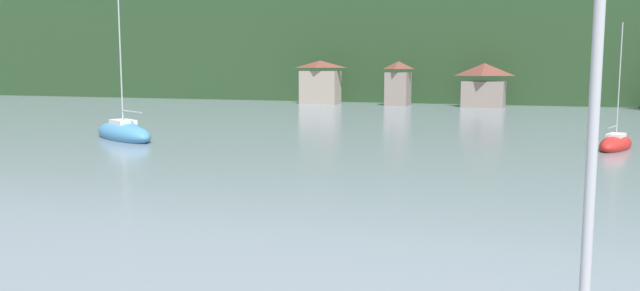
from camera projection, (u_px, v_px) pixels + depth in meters
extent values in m
cube|color=#264223|center=(507.00, 43.00, 122.44)|extent=(352.00, 66.11, 20.92)
ellipsoid|color=#264223|center=(323.00, 61.00, 154.07)|extent=(246.40, 46.28, 51.92)
cube|color=gray|center=(320.00, 87.00, 95.44)|extent=(5.80, 3.18, 5.03)
pyramid|color=brown|center=(320.00, 64.00, 95.00)|extent=(6.09, 3.34, 1.11)
cube|color=gray|center=(398.00, 89.00, 91.27)|extent=(3.24, 3.47, 4.83)
pyramid|color=brown|center=(398.00, 65.00, 90.85)|extent=(3.41, 3.64, 1.14)
cube|color=gray|center=(484.00, 94.00, 87.77)|extent=(5.69, 5.06, 3.62)
pyramid|color=brown|center=(484.00, 69.00, 87.35)|extent=(5.98, 5.31, 1.77)
ellipsoid|color=teal|center=(123.00, 134.00, 47.36)|extent=(8.51, 6.29, 1.80)
cylinder|color=#B7B7BC|center=(120.00, 56.00, 46.64)|extent=(0.10, 0.10, 10.79)
cylinder|color=#ADADB2|center=(132.00, 112.00, 45.78)|extent=(3.11, 1.84, 0.09)
cube|color=silver|center=(123.00, 124.00, 47.26)|extent=(2.64, 2.30, 0.58)
ellipsoid|color=red|center=(616.00, 145.00, 41.49)|extent=(3.14, 5.76, 1.29)
cylinder|color=#B7B7BC|center=(619.00, 82.00, 40.98)|extent=(0.07, 0.07, 7.69)
cylinder|color=#ADADB2|center=(613.00, 127.00, 40.45)|extent=(0.70, 2.19, 0.06)
cube|color=silver|center=(616.00, 136.00, 41.43)|extent=(1.39, 1.94, 0.40)
cylinder|color=#B7B7BC|center=(598.00, 34.00, 5.16)|extent=(0.09, 0.09, 9.30)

